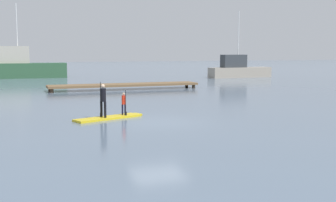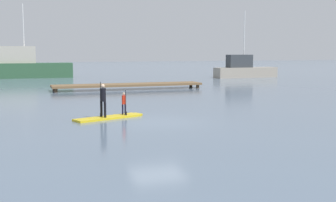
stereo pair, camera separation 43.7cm
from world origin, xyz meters
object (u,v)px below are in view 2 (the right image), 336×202
at_px(fishing_boat_white_large, 22,67).
at_px(motor_boat_small_navy, 244,70).
at_px(paddler_child_solo, 124,102).
at_px(paddler_adult, 103,98).
at_px(paddleboard_near, 109,117).

distance_m(fishing_boat_white_large, motor_boat_small_navy, 27.34).
bearing_deg(paddler_child_solo, paddler_adult, -160.05).
bearing_deg(fishing_boat_white_large, paddler_adult, -84.63).
distance_m(paddler_adult, motor_boat_small_navy, 35.31).
distance_m(paddleboard_near, paddler_adult, 1.01).
relative_size(paddleboard_near, motor_boat_small_navy, 0.43).
xyz_separation_m(paddler_adult, motor_boat_small_navy, (22.76, 26.99, -0.01)).
height_order(paddler_adult, motor_boat_small_navy, motor_boat_small_navy).
distance_m(paddleboard_near, fishing_boat_white_large, 35.34).
height_order(paddler_child_solo, motor_boat_small_navy, motor_boat_small_navy).
bearing_deg(paddler_adult, fishing_boat_white_large, 95.37).
bearing_deg(paddleboard_near, motor_boat_small_navy, 50.13).
relative_size(paddler_child_solo, fishing_boat_white_large, 0.11).
height_order(paddleboard_near, fishing_boat_white_large, fishing_boat_white_large).
xyz_separation_m(paddler_child_solo, motor_boat_small_navy, (21.64, 26.59, 0.27)).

